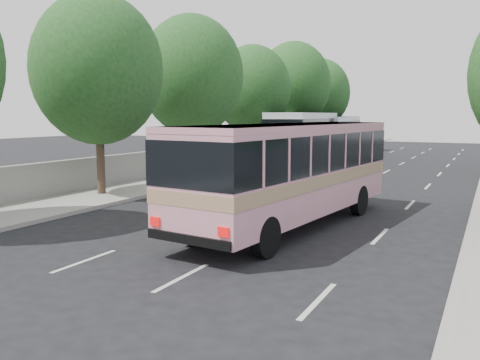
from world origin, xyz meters
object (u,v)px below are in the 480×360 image
Objects in this scene: white_pickup at (290,167)px; pink_taxi at (282,183)px; pink_bus at (291,163)px; tour_coach_front at (305,133)px; tour_coach_rear at (337,131)px.

pink_taxi is at bearing -70.96° from white_pickup.
pink_bus reaches higher than pink_taxi.
tour_coach_front reaches higher than white_pickup.
tour_coach_rear reaches higher than pink_bus.
tour_coach_rear reaches higher than white_pickup.
tour_coach_front is (-7.14, 21.49, 0.19)m from pink_bus.
tour_coach_rear is (-0.46, 10.36, -0.19)m from tour_coach_front.
pink_bus is 2.48× the size of pink_taxi.
white_pickup reaches higher than pink_taxi.
pink_bus reaches higher than white_pickup.
tour_coach_rear is at bearing 101.50° from white_pickup.
pink_taxi is at bearing -83.52° from tour_coach_rear.
tour_coach_rear is at bearing 110.16° from pink_bus.
tour_coach_front is at bearing 115.11° from pink_bus.
pink_bus is 5.58m from pink_taxi.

